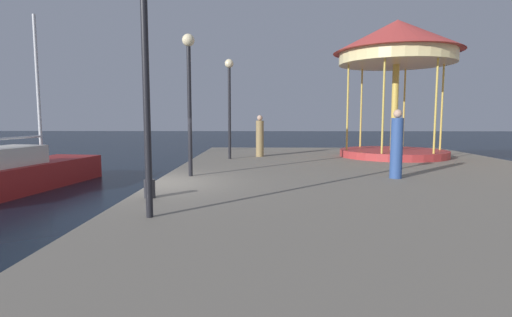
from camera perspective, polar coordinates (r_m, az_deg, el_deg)
name	(u,v)px	position (r m, az deg, el deg)	size (l,w,h in m)	color
ground_plane	(153,212)	(11.12, -14.54, -7.44)	(120.00, 120.00, 0.00)	black
quay_dock	(393,198)	(11.17, 19.12, -5.42)	(12.83, 24.27, 0.80)	gray
sailboat_red	(15,174)	(15.89, -31.29, -1.86)	(3.09, 7.18, 6.23)	maroon
carousel	(397,54)	(18.57, 19.53, 13.92)	(5.37, 5.37, 5.85)	#B23333
lamp_post_near_edge	(145,48)	(7.15, -15.64, 15.02)	(0.36, 0.36, 4.23)	black
lamp_post_mid_promenade	(189,79)	(11.87, -9.59, 11.16)	(0.36, 0.36, 4.12)	black
lamp_post_far_end	(229,91)	(16.57, -3.85, 9.69)	(0.36, 0.36, 4.09)	black
bollard_south	(150,189)	(8.92, -15.03, -4.21)	(0.24, 0.24, 0.40)	#2D2D33
person_mid_promenade	(397,146)	(11.96, 19.53, 1.70)	(0.34, 0.34, 1.96)	#2D4C8C
person_far_corner	(260,137)	(17.49, 0.55, 3.08)	(0.34, 0.34, 1.82)	#937A4C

